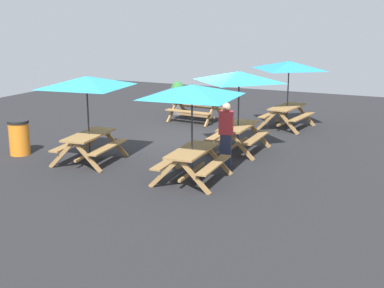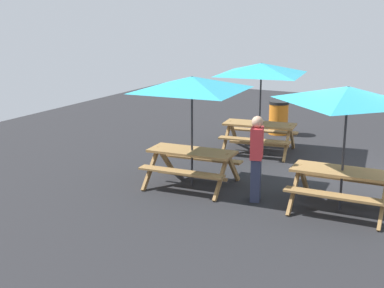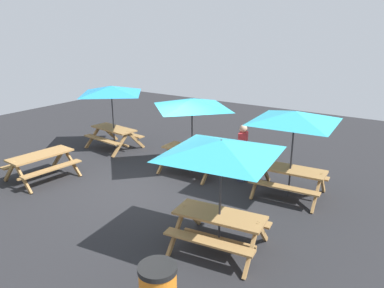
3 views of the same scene
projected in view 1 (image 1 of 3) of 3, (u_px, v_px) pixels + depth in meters
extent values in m
plane|color=#232326|center=(194.00, 143.00, 16.35)|extent=(24.00, 24.00, 0.00)
cube|color=olive|center=(192.00, 151.00, 12.54)|extent=(1.84, 0.82, 0.05)
cube|color=olive|center=(214.00, 165.00, 12.42)|extent=(1.81, 0.38, 0.04)
cube|color=olive|center=(171.00, 160.00, 12.81)|extent=(1.81, 0.38, 0.04)
cube|color=olive|center=(194.00, 177.00, 11.80)|extent=(0.11, 0.80, 0.81)
cube|color=olive|center=(164.00, 173.00, 12.06)|extent=(0.11, 0.80, 0.81)
cube|color=olive|center=(217.00, 159.00, 13.21)|extent=(0.11, 0.80, 0.81)
cube|color=olive|center=(190.00, 156.00, 13.47)|extent=(0.11, 0.80, 0.81)
cube|color=olive|center=(192.00, 172.00, 12.67)|extent=(1.56, 0.18, 0.06)
cylinder|color=#2D2D33|center=(192.00, 134.00, 12.45)|extent=(0.04, 0.04, 2.30)
pyramid|color=teal|center=(192.00, 91.00, 12.20)|extent=(2.82, 2.82, 0.28)
cube|color=olive|center=(238.00, 126.00, 15.24)|extent=(1.82, 0.75, 0.05)
cube|color=olive|center=(256.00, 138.00, 15.09)|extent=(1.81, 0.31, 0.04)
cube|color=olive|center=(220.00, 134.00, 15.53)|extent=(1.81, 0.31, 0.04)
cube|color=olive|center=(241.00, 146.00, 14.49)|extent=(0.08, 0.80, 0.81)
cube|color=olive|center=(216.00, 143.00, 14.78)|extent=(0.08, 0.80, 0.81)
cube|color=olive|center=(258.00, 134.00, 15.88)|extent=(0.08, 0.80, 0.81)
cube|color=olive|center=(235.00, 132.00, 16.17)|extent=(0.08, 0.80, 0.81)
cube|color=olive|center=(238.00, 144.00, 15.37)|extent=(1.56, 0.11, 0.06)
cylinder|color=#2D2D33|center=(238.00, 112.00, 15.14)|extent=(0.04, 0.04, 2.30)
pyramid|color=teal|center=(239.00, 76.00, 14.90)|extent=(2.05, 2.05, 0.28)
cube|color=olive|center=(196.00, 102.00, 19.39)|extent=(0.85, 1.85, 0.05)
cube|color=olive|center=(203.00, 107.00, 19.92)|extent=(0.41, 1.82, 0.04)
cube|color=olive|center=(188.00, 112.00, 18.99)|extent=(0.41, 1.82, 0.04)
cube|color=olive|center=(220.00, 112.00, 19.40)|extent=(0.80, 0.13, 0.81)
cube|color=olive|center=(210.00, 115.00, 18.79)|extent=(0.80, 0.13, 0.81)
cube|color=olive|center=(183.00, 108.00, 20.16)|extent=(0.80, 0.13, 0.81)
cube|color=olive|center=(173.00, 111.00, 19.55)|extent=(0.80, 0.13, 0.81)
cube|color=olive|center=(196.00, 116.00, 19.51)|extent=(0.20, 1.56, 0.06)
cube|color=olive|center=(287.00, 107.00, 18.31)|extent=(1.87, 0.90, 0.05)
cube|color=olive|center=(302.00, 117.00, 18.10)|extent=(1.82, 0.46, 0.04)
cube|color=olive|center=(272.00, 114.00, 18.67)|extent=(1.82, 0.46, 0.04)
cube|color=olive|center=(288.00, 122.00, 17.57)|extent=(0.15, 0.80, 0.81)
cube|color=olive|center=(268.00, 120.00, 17.95)|extent=(0.15, 0.80, 0.81)
cube|color=olive|center=(305.00, 115.00, 18.86)|extent=(0.15, 0.80, 0.81)
cube|color=olive|center=(286.00, 113.00, 19.23)|extent=(0.15, 0.80, 0.81)
cube|color=olive|center=(287.00, 122.00, 18.44)|extent=(1.56, 0.25, 0.06)
cylinder|color=#2D2D33|center=(288.00, 95.00, 18.22)|extent=(0.04, 0.04, 2.30)
pyramid|color=#268CC6|center=(289.00, 65.00, 17.97)|extent=(2.22, 2.22, 0.28)
cube|color=olive|center=(89.00, 135.00, 14.14)|extent=(1.87, 0.92, 0.05)
cube|color=olive|center=(108.00, 147.00, 14.05)|extent=(1.82, 0.48, 0.04)
cube|color=olive|center=(71.00, 144.00, 14.38)|extent=(1.82, 0.48, 0.04)
cube|color=olive|center=(87.00, 157.00, 13.40)|extent=(0.16, 0.80, 0.81)
cube|color=olive|center=(62.00, 154.00, 13.63)|extent=(0.16, 0.80, 0.81)
cube|color=olive|center=(115.00, 143.00, 14.84)|extent=(0.16, 0.80, 0.81)
cube|color=olive|center=(92.00, 141.00, 15.06)|extent=(0.16, 0.80, 0.81)
cube|color=olive|center=(90.00, 154.00, 14.27)|extent=(1.56, 0.27, 0.06)
cylinder|color=#2D2D33|center=(88.00, 120.00, 14.05)|extent=(0.04, 0.04, 2.30)
pyramid|color=teal|center=(86.00, 81.00, 13.80)|extent=(2.81, 2.81, 0.28)
cylinder|color=orange|center=(19.00, 139.00, 14.95)|extent=(0.56, 0.56, 0.90)
cylinder|color=black|center=(18.00, 122.00, 14.83)|extent=(0.59, 0.59, 0.08)
cylinder|color=#59595B|center=(178.00, 109.00, 20.90)|extent=(0.44, 0.44, 0.40)
ellipsoid|color=#2D7233|center=(178.00, 93.00, 20.74)|extent=(0.58, 0.58, 0.89)
cube|color=#2D334C|center=(226.00, 150.00, 13.84)|extent=(0.24, 0.32, 0.85)
cube|color=red|center=(226.00, 123.00, 13.66)|extent=(0.30, 0.40, 0.60)
sphere|color=tan|center=(226.00, 107.00, 13.56)|extent=(0.22, 0.22, 0.22)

